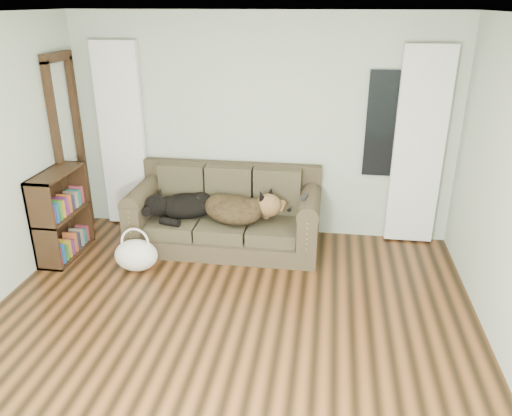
# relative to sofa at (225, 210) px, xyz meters

# --- Properties ---
(floor) EXTENTS (5.00, 5.00, 0.00)m
(floor) POSITION_rel_sofa_xyz_m (0.34, -1.97, -0.45)
(floor) COLOR black
(floor) RESTS_ON ground
(ceiling) EXTENTS (5.00, 5.00, 0.00)m
(ceiling) POSITION_rel_sofa_xyz_m (0.34, -1.97, 2.15)
(ceiling) COLOR white
(ceiling) RESTS_ON ground
(wall_back) EXTENTS (4.50, 0.04, 2.60)m
(wall_back) POSITION_rel_sofa_xyz_m (0.34, 0.53, 0.85)
(wall_back) COLOR #B1BFA8
(wall_back) RESTS_ON ground
(curtain_left) EXTENTS (0.55, 0.08, 2.25)m
(curtain_left) POSITION_rel_sofa_xyz_m (-1.36, 0.45, 0.70)
(curtain_left) COLOR white
(curtain_left) RESTS_ON ground
(curtain_right) EXTENTS (0.55, 0.08, 2.25)m
(curtain_right) POSITION_rel_sofa_xyz_m (2.14, 0.45, 0.70)
(curtain_right) COLOR white
(curtain_right) RESTS_ON ground
(window_pane) EXTENTS (0.50, 0.03, 1.20)m
(window_pane) POSITION_rel_sofa_xyz_m (1.79, 0.50, 0.95)
(window_pane) COLOR black
(window_pane) RESTS_ON wall_back
(door_casing) EXTENTS (0.07, 0.60, 2.10)m
(door_casing) POSITION_rel_sofa_xyz_m (-1.86, 0.07, 0.60)
(door_casing) COLOR black
(door_casing) RESTS_ON ground
(sofa) EXTENTS (2.16, 0.93, 0.88)m
(sofa) POSITION_rel_sofa_xyz_m (0.00, 0.00, 0.00)
(sofa) COLOR #312920
(sofa) RESTS_ON floor
(dog_black_lab) EXTENTS (0.74, 0.59, 0.28)m
(dog_black_lab) POSITION_rel_sofa_xyz_m (-0.49, -0.03, 0.03)
(dog_black_lab) COLOR black
(dog_black_lab) RESTS_ON sofa
(dog_shepherd) EXTENTS (0.87, 0.74, 0.33)m
(dog_shepherd) POSITION_rel_sofa_xyz_m (0.16, -0.07, 0.04)
(dog_shepherd) COLOR black
(dog_shepherd) RESTS_ON sofa
(tv_remote) EXTENTS (0.08, 0.19, 0.02)m
(tv_remote) POSITION_rel_sofa_xyz_m (0.92, -0.16, 0.28)
(tv_remote) COLOR black
(tv_remote) RESTS_ON sofa
(tote_bag) EXTENTS (0.57, 0.51, 0.34)m
(tote_bag) POSITION_rel_sofa_xyz_m (-0.83, -0.71, -0.29)
(tote_bag) COLOR silver
(tote_bag) RESTS_ON floor
(bookshelf) EXTENTS (0.30, 0.79, 0.99)m
(bookshelf) POSITION_rel_sofa_xyz_m (-1.75, -0.49, 0.05)
(bookshelf) COLOR black
(bookshelf) RESTS_ON floor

